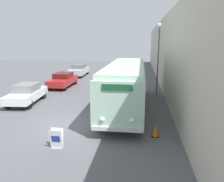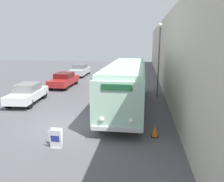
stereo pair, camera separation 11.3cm
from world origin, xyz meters
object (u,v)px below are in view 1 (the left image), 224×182
at_px(streetlamp, 158,50).
at_px(parked_car_near, 27,93).
at_px(parked_car_mid, 63,80).
at_px(traffic_cone, 155,131).
at_px(vintage_bus, 126,83).
at_px(sign_board, 56,139).
at_px(parked_car_far, 79,70).

bearing_deg(streetlamp, parked_car_near, -161.38).
height_order(parked_car_mid, traffic_cone, parked_car_mid).
xyz_separation_m(parked_car_near, traffic_cone, (9.18, -4.73, -0.46)).
xyz_separation_m(vintage_bus, parked_car_mid, (-6.81, 6.18, -0.98)).
xyz_separation_m(parked_car_mid, traffic_cone, (8.61, -10.88, -0.45)).
bearing_deg(parked_car_mid, parked_car_near, -94.98).
bearing_deg(traffic_cone, streetlamp, 86.05).
distance_m(sign_board, parked_car_mid, 13.37).
bearing_deg(streetlamp, sign_board, -116.38).
distance_m(streetlamp, parked_car_mid, 10.10).
bearing_deg(parked_car_far, sign_board, -77.94).
bearing_deg(parked_car_near, streetlamp, 13.54).
distance_m(parked_car_near, parked_car_mid, 6.18).
relative_size(sign_board, parked_car_far, 0.18).
distance_m(streetlamp, traffic_cone, 8.80).
xyz_separation_m(sign_board, traffic_cone, (4.30, 1.77, -0.12)).
relative_size(vintage_bus, sign_board, 12.67).
height_order(streetlamp, parked_car_near, streetlamp).
distance_m(sign_board, parked_car_near, 8.14).
relative_size(parked_car_mid, parked_car_far, 0.95).
distance_m(vintage_bus, traffic_cone, 5.23).
bearing_deg(parked_car_near, sign_board, -58.17).
bearing_deg(streetlamp, parked_car_far, 133.11).
xyz_separation_m(streetlamp, traffic_cone, (-0.55, -8.01, -3.60)).
height_order(sign_board, parked_car_near, parked_car_near).
xyz_separation_m(vintage_bus, parked_car_far, (-7.33, 13.64, -0.95)).
distance_m(vintage_bus, streetlamp, 4.60).
relative_size(parked_car_near, parked_car_far, 0.90).
bearing_deg(traffic_cone, parked_car_near, 152.74).
distance_m(parked_car_near, parked_car_far, 13.61).
distance_m(vintage_bus, sign_board, 7.06).
bearing_deg(parked_car_mid, vintage_bus, -41.83).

